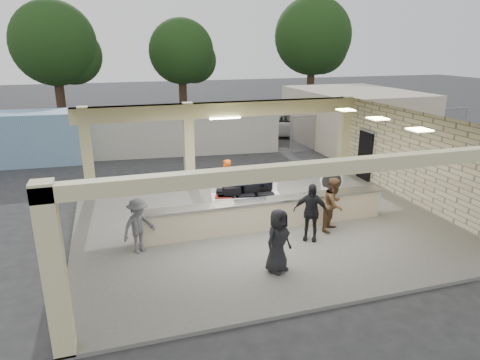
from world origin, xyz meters
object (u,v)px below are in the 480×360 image
object	(u,v)px
passenger_d	(278,241)
car_dark	(275,121)
car_white_b	(369,123)
passenger_a	(334,204)
drum_fan	(331,181)
baggage_handler	(226,182)
luggage_cart	(246,195)
passenger_c	(139,226)
baggage_counter	(267,214)
car_white_a	(291,124)
container_white	(173,130)
passenger_b	(311,212)

from	to	relation	value
passenger_d	car_dark	xyz separation A→B (m)	(6.97, 17.65, -0.18)
car_white_b	car_dark	distance (m)	6.40
passenger_a	drum_fan	bearing A→B (deg)	21.34
baggage_handler	drum_fan	bearing A→B (deg)	96.46
luggage_cart	passenger_c	distance (m)	4.08
baggage_counter	car_dark	size ratio (longest dim) A/B	1.76
drum_fan	car_dark	bearing A→B (deg)	98.32
baggage_handler	car_white_a	size ratio (longest dim) A/B	0.31
passenger_d	drum_fan	bearing A→B (deg)	21.49
baggage_counter	car_white_b	world-z (taller)	car_white_b
passenger_d	container_white	xyz separation A→B (m)	(-0.51, 14.12, 0.28)
baggage_counter	passenger_b	distance (m)	1.57
car_white_a	baggage_handler	bearing A→B (deg)	159.99
baggage_handler	passenger_a	size ratio (longest dim) A/B	0.98
car_white_b	container_white	distance (m)	13.67
passenger_c	car_dark	xyz separation A→B (m)	(10.32, 15.49, -0.13)
baggage_handler	passenger_d	bearing A→B (deg)	6.42
car_white_b	drum_fan	bearing A→B (deg)	161.06
baggage_handler	passenger_c	world-z (taller)	baggage_handler
passenger_c	passenger_d	bearing A→B (deg)	-65.25
luggage_cart	passenger_b	distance (m)	2.69
drum_fan	passenger_b	world-z (taller)	passenger_b
drum_fan	baggage_handler	world-z (taller)	baggage_handler
luggage_cart	baggage_handler	world-z (taller)	baggage_handler
baggage_handler	car_dark	world-z (taller)	baggage_handler
luggage_cart	passenger_c	xyz separation A→B (m)	(-3.72, -1.67, 0.05)
drum_fan	container_white	xyz separation A→B (m)	(-4.87, 9.02, 0.63)
passenger_a	passenger_d	size ratio (longest dim) A/B	1.02
baggage_handler	container_white	distance (m)	9.01
drum_fan	car_white_b	world-z (taller)	car_white_b
baggage_counter	passenger_c	distance (m)	4.10
car_white_a	container_white	xyz separation A→B (m)	(-8.06, -2.22, 0.46)
baggage_counter	drum_fan	xyz separation A→B (m)	(3.65, 2.45, 0.03)
car_white_a	car_white_b	distance (m)	5.55
baggage_counter	luggage_cart	bearing A→B (deg)	106.07
car_white_a	baggage_counter	bearing A→B (deg)	167.27
car_white_a	car_white_b	world-z (taller)	car_white_a
luggage_cart	passenger_d	distance (m)	3.85
drum_fan	container_white	world-z (taller)	container_white
baggage_counter	car_white_b	xyz separation A→B (m)	(12.36, 13.05, 0.11)
baggage_counter	passenger_b	world-z (taller)	passenger_b
passenger_c	passenger_d	distance (m)	3.98
baggage_handler	passenger_d	distance (m)	5.13
drum_fan	passenger_c	world-z (taller)	passenger_c
passenger_a	passenger_b	world-z (taller)	passenger_b
baggage_handler	passenger_c	distance (m)	4.50
car_dark	container_white	bearing A→B (deg)	157.73
passenger_b	car_white_a	world-z (taller)	passenger_b
baggage_handler	car_dark	size ratio (longest dim) A/B	0.37
baggage_handler	car_dark	xyz separation A→B (m)	(6.94, 12.52, -0.18)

